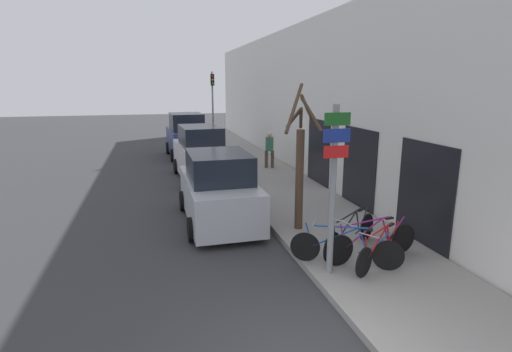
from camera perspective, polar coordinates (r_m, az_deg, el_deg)
The scene contains 14 objects.
ground_plane at distance 16.29m, azimuth -7.03°, elevation -1.17°, with size 80.00×80.00×0.00m, color #333335.
sidewalk_curb at distance 19.43m, azimuth -0.54°, elevation 1.47°, with size 3.20×32.00×0.15m.
building_facade at distance 19.48m, azimuth 4.58°, elevation 10.81°, with size 0.23×32.00×6.50m.
signpost at distance 8.01m, azimuth 10.95°, elevation -1.35°, with size 0.56×0.15×3.44m.
bicycle_0 at distance 9.08m, azimuth 17.47°, elevation -9.89°, with size 1.82×1.16×0.87m.
bicycle_1 at distance 8.86m, azimuth 12.68°, elevation -10.06°, with size 2.10×1.22×0.90m.
bicycle_2 at distance 9.31m, azimuth 16.25°, elevation -9.02°, with size 2.39×0.50×0.95m.
bicycle_3 at distance 9.63m, azimuth 13.35°, elevation -8.12°, with size 1.96×1.37×0.95m.
parked_car_0 at distance 11.61m, azimuth -5.36°, elevation -2.07°, with size 2.08×4.31×2.09m.
parked_car_1 at distance 16.97m, azimuth -7.94°, elevation 2.97°, with size 2.14×4.66×2.27m.
parked_car_2 at distance 22.48m, azimuth -9.88°, elevation 5.48°, with size 2.22×4.28×2.41m.
pedestrian_near at distance 18.50m, azimuth 1.93°, elevation 4.11°, with size 0.42×0.37×1.65m.
street_tree at distance 10.54m, azimuth 6.31°, elevation 1.84°, with size 1.54×1.79×3.84m.
traffic_light at distance 23.60m, azimuth -6.20°, elevation 10.68°, with size 0.20×0.30×4.50m.
Camera 1 is at (-2.02, -4.47, 3.96)m, focal length 28.00 mm.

